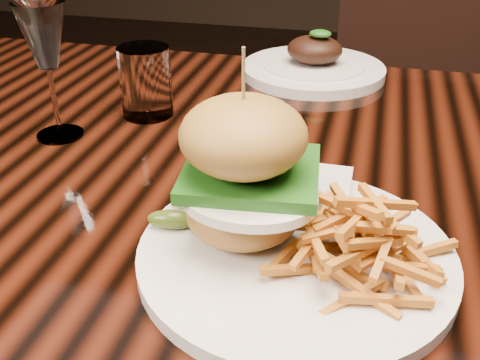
% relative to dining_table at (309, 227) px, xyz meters
% --- Properties ---
extents(dining_table, '(1.60, 0.90, 0.75)m').
position_rel_dining_table_xyz_m(dining_table, '(0.00, 0.00, 0.00)').
color(dining_table, black).
rests_on(dining_table, ground).
extents(burger_plate, '(0.30, 0.30, 0.20)m').
position_rel_dining_table_xyz_m(burger_plate, '(-0.00, -0.17, 0.13)').
color(burger_plate, silver).
rests_on(burger_plate, dining_table).
extents(ramekin, '(0.10, 0.10, 0.04)m').
position_rel_dining_table_xyz_m(ramekin, '(0.01, -0.07, 0.09)').
color(ramekin, silver).
rests_on(ramekin, dining_table).
extents(wine_glass, '(0.07, 0.07, 0.18)m').
position_rel_dining_table_xyz_m(wine_glass, '(-0.36, 0.03, 0.21)').
color(wine_glass, white).
rests_on(wine_glass, dining_table).
extents(water_tumbler, '(0.08, 0.08, 0.10)m').
position_rel_dining_table_xyz_m(water_tumbler, '(-0.27, 0.13, 0.13)').
color(water_tumbler, white).
rests_on(water_tumbler, dining_table).
extents(far_dish, '(0.25, 0.25, 0.08)m').
position_rel_dining_table_xyz_m(far_dish, '(-0.05, 0.37, 0.09)').
color(far_dish, silver).
rests_on(far_dish, dining_table).
extents(chair_far, '(0.46, 0.47, 0.95)m').
position_rel_dining_table_xyz_m(chair_far, '(0.17, 0.89, -0.13)').
color(chair_far, black).
rests_on(chair_far, ground).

